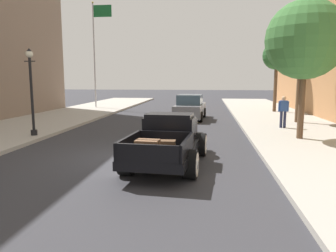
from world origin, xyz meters
The scene contains 9 objects.
ground_plane centered at (0.00, 0.00, 0.00)m, with size 140.00×140.00×0.00m, color #333338.
hotrod_truck_black centered at (1.47, -0.45, 0.75)m, with size 2.43×5.03×1.58m.
car_background_grey centered at (1.52, 10.86, 0.77)m, with size 2.09×4.41×1.65m.
pedestrian_sidewalk_right centered at (6.58, 6.73, 1.09)m, with size 0.53×0.22×1.65m.
street_lamp_near centered at (-5.11, 3.01, 2.39)m, with size 0.50×0.32×3.85m.
flagpole centered at (-7.14, 17.55, 5.77)m, with size 1.74×0.16×9.16m.
street_tree_nearest centered at (6.61, 3.67, 4.25)m, with size 3.25×3.25×5.74m.
street_tree_second centered at (7.91, 9.10, 4.72)m, with size 2.47×2.47×5.85m.
street_tree_third centered at (7.86, 15.46, 4.39)m, with size 2.14×2.14×5.37m.
Camera 1 is at (2.68, -10.50, 2.66)m, focal length 34.43 mm.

